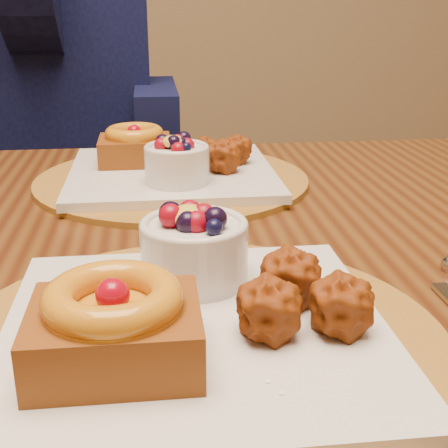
# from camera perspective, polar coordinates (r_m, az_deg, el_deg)

# --- Properties ---
(dining_table) EXTENTS (1.60, 0.90, 0.76)m
(dining_table) POSITION_cam_1_polar(r_m,az_deg,el_deg) (0.70, -3.85, -7.32)
(dining_table) COLOR #38190A
(dining_table) RESTS_ON ground
(place_setting_near) EXTENTS (0.38, 0.38, 0.09)m
(place_setting_near) POSITION_cam_1_polar(r_m,az_deg,el_deg) (0.47, -3.03, -8.25)
(place_setting_near) COLOR brown
(place_setting_near) RESTS_ON dining_table
(place_setting_far) EXTENTS (0.38, 0.38, 0.08)m
(place_setting_far) POSITION_cam_1_polar(r_m,az_deg,el_deg) (0.87, -4.93, 5.10)
(place_setting_far) COLOR brown
(place_setting_far) RESTS_ON dining_table
(chair_far) EXTENTS (0.64, 0.64, 1.01)m
(chair_far) POSITION_cam_1_polar(r_m,az_deg,el_deg) (1.56, -14.45, 3.06)
(chair_far) COLOR black
(chair_far) RESTS_ON ground
(diner) EXTENTS (0.53, 0.51, 0.86)m
(diner) POSITION_cam_1_polar(r_m,az_deg,el_deg) (1.40, -16.07, 16.14)
(diner) COLOR black
(diner) RESTS_ON ground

